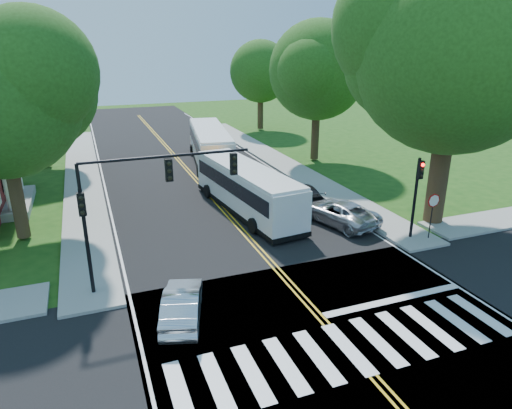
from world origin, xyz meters
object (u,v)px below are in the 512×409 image
hatchback (182,304)px  suv (339,212)px  bus_follow (210,145)px  signal_nw (142,192)px  bus_lead (246,188)px  signal_ne (417,188)px  dark_sedan (303,193)px

hatchback → suv: bearing=-132.2°
bus_follow → hatchback: (-7.37, -22.61, -1.02)m
signal_nw → bus_lead: bearing=45.7°
bus_lead → hatchback: (-6.36, -10.41, -0.88)m
signal_ne → suv: bearing=126.1°
signal_nw → hatchback: bearing=-75.0°
signal_nw → bus_follow: size_ratio=0.57×
bus_follow → hatchback: bearing=81.2°
suv → dark_sedan: suv is taller
signal_nw → suv: signal_nw is taller
bus_follow → dark_sedan: bus_follow is taller
signal_nw → hatchback: size_ratio=1.81×
suv → dark_sedan: 4.35m
hatchback → signal_nw: bearing=-58.3°
bus_lead → hatchback: 12.23m
signal_nw → bus_lead: 10.66m
signal_ne → suv: 4.79m
signal_nw → dark_sedan: signal_nw is taller
bus_follow → signal_ne: bearing=115.9°
bus_lead → bus_follow: bus_follow is taller
bus_follow → suv: (3.38, -16.12, -0.96)m
bus_lead → bus_follow: (1.01, 12.20, 0.14)m
bus_follow → hatchback: size_ratio=3.17×
hatchback → dark_sedan: 15.13m
signal_nw → bus_follow: signal_nw is taller
signal_nw → dark_sedan: (11.38, 7.78, -3.78)m
hatchback → suv: (10.74, 6.49, 0.05)m
signal_nw → signal_ne: bearing=0.0°
signal_ne → bus_lead: size_ratio=0.39×
signal_nw → dark_sedan: size_ratio=1.77×
signal_nw → signal_ne: (14.06, 0.01, -1.41)m
dark_sedan → signal_nw: bearing=37.9°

